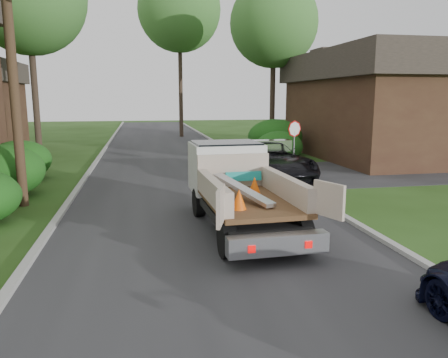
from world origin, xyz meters
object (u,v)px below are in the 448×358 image
Objects in this scene: utility_pole at (10,42)px; flatbed_truck at (234,181)px; tree_center_far at (179,10)px; black_pickup at (266,161)px; stop_sign at (294,136)px; house_right at (391,103)px; tree_right_far at (274,23)px.

flatbed_truck is (6.37, -3.08, -3.99)m from utility_pole.
black_pickup is (1.60, -22.02, -10.16)m from tree_center_far.
stop_sign is 9.37m from house_right.
tree_right_far is (12.98, 15.02, 3.31)m from utility_pole.
house_right is 0.89× the size of tree_center_far.
flatbed_truck is (-6.61, -18.10, -7.29)m from tree_right_far.
stop_sign is at bearing -101.81° from tree_right_far.
tree_right_far is 20.60m from flatbed_truck.
house_right is at bearing 26.19° from black_pickup.
tree_right_far is 0.79× the size of tree_center_far.
tree_center_far is at bearing 118.81° from tree_right_far.
utility_pole is 0.77× the size of house_right.
tree_center_far is (-3.20, 21.00, 9.20)m from stop_sign.
utility_pole is 1.71× the size of flatbed_truck.
utility_pole is 20.12m from tree_right_far.
house_right reaches higher than black_pickup.
utility_pole is (-10.68, -4.02, 3.40)m from stop_sign.
tree_right_far is 1.97× the size of flatbed_truck.
flatbed_truck is 6.66m from black_pickup.
black_pickup is at bearing -107.97° from tree_right_far.
tree_right_far is (-5.50, 6.00, 5.32)m from house_right.
tree_right_far is (2.30, 11.00, 6.70)m from stop_sign.
tree_center_far is 2.50× the size of flatbed_truck.
stop_sign is at bearing 26.10° from black_pickup.
tree_center_far is 24.30m from black_pickup.
tree_right_far reaches higher than utility_pole.
black_pickup is at bearing 63.69° from flatbed_truck.
black_pickup is (2.71, 6.08, -0.36)m from flatbed_truck.
stop_sign is at bearing -81.34° from tree_center_far.
house_right is 9.72m from tree_right_far.
utility_pole is at bearing -130.84° from tree_right_far.
house_right is 11.41m from black_pickup.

